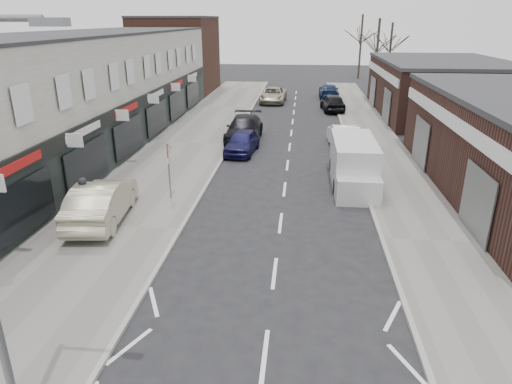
% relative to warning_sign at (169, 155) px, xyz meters
% --- Properties ---
extents(pavement_left, '(5.50, 64.00, 0.12)m').
position_rel_warning_sign_xyz_m(pavement_left, '(-1.59, 10.00, -2.14)').
color(pavement_left, slate).
rests_on(pavement_left, ground).
extents(pavement_right, '(3.50, 64.00, 0.12)m').
position_rel_warning_sign_xyz_m(pavement_right, '(10.91, 10.00, -2.14)').
color(pavement_right, slate).
rests_on(pavement_right, ground).
extents(shop_terrace_left, '(8.00, 41.00, 7.10)m').
position_rel_warning_sign_xyz_m(shop_terrace_left, '(-8.34, 7.50, 1.35)').
color(shop_terrace_left, beige).
rests_on(shop_terrace_left, ground).
extents(brick_block_far, '(8.00, 10.00, 8.00)m').
position_rel_warning_sign_xyz_m(brick_block_far, '(-8.34, 33.00, 1.80)').
color(brick_block_far, '#4A291F').
rests_on(brick_block_far, ground).
extents(right_unit_far, '(10.00, 16.00, 4.50)m').
position_rel_warning_sign_xyz_m(right_unit_far, '(17.66, 22.00, 0.05)').
color(right_unit_far, '#3B1F1A').
rests_on(right_unit_far, ground).
extents(tree_far_a, '(3.60, 3.60, 8.00)m').
position_rel_warning_sign_xyz_m(tree_far_a, '(14.16, 36.00, -2.20)').
color(tree_far_a, '#382D26').
rests_on(tree_far_a, ground).
extents(tree_far_b, '(3.60, 3.60, 7.50)m').
position_rel_warning_sign_xyz_m(tree_far_b, '(16.66, 42.00, -2.20)').
color(tree_far_b, '#382D26').
rests_on(tree_far_b, ground).
extents(tree_far_c, '(3.60, 3.60, 8.50)m').
position_rel_warning_sign_xyz_m(tree_far_c, '(13.66, 48.00, -2.20)').
color(tree_far_c, '#382D26').
rests_on(tree_far_c, ground).
extents(warning_sign, '(0.12, 0.80, 2.70)m').
position_rel_warning_sign_xyz_m(warning_sign, '(0.00, 0.00, 0.00)').
color(warning_sign, slate).
rests_on(warning_sign, pavement_left).
extents(white_van, '(2.09, 5.85, 2.28)m').
position_rel_warning_sign_xyz_m(white_van, '(8.56, 3.13, -1.12)').
color(white_van, silver).
rests_on(white_van, ground).
extents(sedan_on_pavement, '(2.35, 5.26, 1.68)m').
position_rel_warning_sign_xyz_m(sedan_on_pavement, '(-2.13, -2.69, -1.24)').
color(sedan_on_pavement, '#A9A587').
rests_on(sedan_on_pavement, pavement_left).
extents(pedestrian, '(0.76, 0.56, 1.94)m').
position_rel_warning_sign_xyz_m(pedestrian, '(-2.68, -2.96, -1.11)').
color(pedestrian, black).
rests_on(pedestrian, pavement_left).
extents(parked_car_left_a, '(2.10, 4.35, 1.43)m').
position_rel_warning_sign_xyz_m(parked_car_left_a, '(2.23, 8.31, -1.48)').
color(parked_car_left_a, '#151441').
rests_on(parked_car_left_a, ground).
extents(parked_car_left_b, '(2.37, 5.71, 1.65)m').
position_rel_warning_sign_xyz_m(parked_car_left_b, '(1.97, 11.45, -1.38)').
color(parked_car_left_b, black).
rests_on(parked_car_left_b, ground).
extents(parked_car_left_c, '(2.65, 5.39, 1.47)m').
position_rel_warning_sign_xyz_m(parked_car_left_c, '(2.96, 26.99, -1.46)').
color(parked_car_left_c, '#A49A83').
rests_on(parked_car_left_c, ground).
extents(parked_car_right_a, '(2.02, 4.87, 1.57)m').
position_rel_warning_sign_xyz_m(parked_car_right_a, '(8.66, 10.08, -1.42)').
color(parked_car_right_a, white).
rests_on(parked_car_right_a, ground).
extents(parked_car_right_b, '(2.30, 4.74, 1.56)m').
position_rel_warning_sign_xyz_m(parked_car_right_b, '(8.66, 22.94, -1.42)').
color(parked_car_right_b, black).
rests_on(parked_car_right_b, ground).
extents(parked_car_right_c, '(2.10, 5.03, 1.45)m').
position_rel_warning_sign_xyz_m(parked_car_right_c, '(8.66, 30.33, -1.47)').
color(parked_car_right_c, '#13203E').
rests_on(parked_car_right_c, ground).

